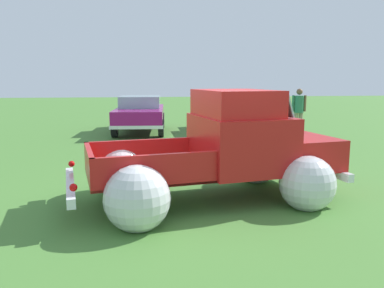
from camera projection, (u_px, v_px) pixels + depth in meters
The scene contains 5 objects.
ground_plane at pixel (205, 200), 6.85m from camera, with size 80.00×80.00×0.00m, color #477A33.
vintage_pickup_truck at pixel (226, 157), 6.84m from camera, with size 4.88×3.38×1.96m.
show_car_0 at pixel (140, 113), 15.57m from camera, with size 2.16×4.44×1.43m.
show_car_1 at pixel (232, 112), 15.63m from camera, with size 1.88×4.48×1.43m.
spectator_0 at pixel (299, 109), 14.70m from camera, with size 0.54×0.40×1.75m.
Camera 1 is at (-1.11, -6.51, 2.11)m, focal length 36.58 mm.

